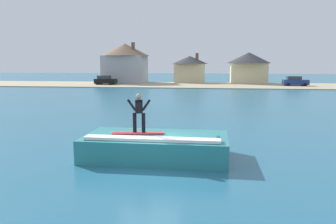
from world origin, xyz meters
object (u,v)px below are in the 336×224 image
Objects in this scene: house_small_cottage at (190,68)px; surfboard at (138,133)px; wave_crest at (156,146)px; surfer at (139,111)px; house_with_chimney at (125,61)px; car_near_shore at (105,80)px; house_gabled_white at (249,66)px; car_far_shore at (295,81)px.

surfboard is at bearing -87.94° from house_small_cottage.
surfer reaches higher than wave_crest.
house_with_chimney reaches higher than wave_crest.
car_near_shore is at bearing 109.82° from surfboard.
house_with_chimney reaches higher than surfer.
house_small_cottage is at bearing 172.11° from house_gabled_white.
house_with_chimney is (-15.39, 55.47, 3.39)m from surfboard.
surfer is 0.41× the size of car_near_shore.
house_with_chimney is at bearing 71.96° from car_near_shore.
wave_crest is 1.01m from surfboard.
house_with_chimney is (-33.05, 5.49, 3.61)m from car_far_shore.
surfer is 51.87m from car_near_shore.
car_far_shore is at bearing 71.19° from wave_crest.
surfer is 0.17× the size of house_with_chimney.
house_gabled_white is (9.98, 56.98, 2.52)m from surfboard.
wave_crest is 52.49m from car_far_shore.
house_gabled_white is (-7.67, 6.99, 2.74)m from car_far_shore.
surfer reaches higher than car_far_shore.
surfboard is at bearing -109.45° from car_far_shore.
surfboard is at bearing -176.24° from surfer.
house_small_cottage is at bearing 156.32° from car_far_shore.
house_with_chimney reaches higher than car_far_shore.
house_with_chimney is at bearing 170.57° from car_far_shore.
wave_crest is at bearing -87.22° from house_small_cottage.
house_small_cottage is (-19.76, 8.67, 2.32)m from car_far_shore.
car_far_shore is 33.69m from house_with_chimney.
house_gabled_white reaches higher than house_small_cottage.
house_gabled_white reaches higher than surfboard.
wave_crest is at bearing -108.81° from car_far_shore.
house_small_cottage is (-12.09, 1.68, -0.42)m from house_gabled_white.
car_near_shore is at bearing -108.04° from house_with_chimney.
house_gabled_white is at bearing -7.89° from house_small_cottage.
car_far_shore is at bearing 70.55° from surfboard.
surfboard is 0.22× the size of house_with_chimney.
house_with_chimney reaches higher than surfboard.
car_near_shore is at bearing 110.68° from wave_crest.
wave_crest is 0.62× the size of house_with_chimney.
surfboard is 53.01m from car_far_shore.
surfer is 0.19× the size of house_gabled_white.
wave_crest is 57.51m from house_gabled_white.
car_near_shore is at bearing -163.42° from house_gabled_white.
surfboard is 58.73m from house_small_cottage.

